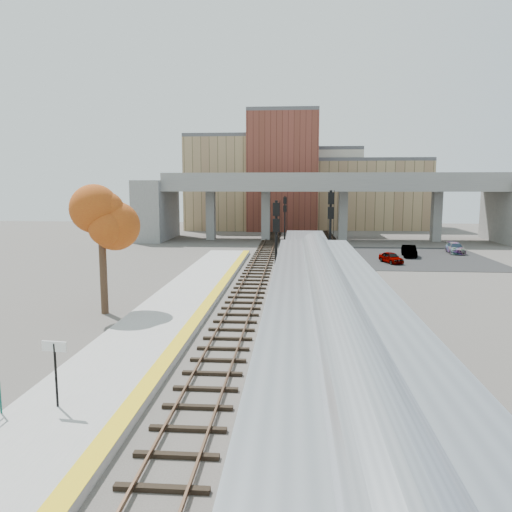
% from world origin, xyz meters
% --- Properties ---
extents(ground, '(160.00, 160.00, 0.00)m').
position_xyz_m(ground, '(0.00, 0.00, 0.00)').
color(ground, '#47423D').
rests_on(ground, ground).
extents(platform, '(4.50, 60.00, 0.35)m').
position_xyz_m(platform, '(-7.25, 0.00, 0.17)').
color(platform, '#9E9E99').
rests_on(platform, ground).
extents(yellow_strip, '(0.70, 60.00, 0.01)m').
position_xyz_m(yellow_strip, '(-5.35, 0.00, 0.35)').
color(yellow_strip, yellow).
rests_on(yellow_strip, platform).
extents(tracks, '(10.70, 95.00, 0.25)m').
position_xyz_m(tracks, '(0.93, 12.50, 0.08)').
color(tracks, black).
rests_on(tracks, ground).
extents(overpass, '(54.00, 12.00, 9.50)m').
position_xyz_m(overpass, '(4.92, 45.00, 5.81)').
color(overpass, slate).
rests_on(overpass, ground).
extents(buildings_far, '(43.00, 21.00, 20.60)m').
position_xyz_m(buildings_far, '(1.26, 66.57, 7.88)').
color(buildings_far, '#A0885D').
rests_on(buildings_far, ground).
extents(parking_lot, '(14.00, 18.00, 0.04)m').
position_xyz_m(parking_lot, '(14.00, 28.00, 0.02)').
color(parking_lot, black).
rests_on(parking_lot, ground).
extents(locomotive, '(3.02, 19.05, 4.10)m').
position_xyz_m(locomotive, '(1.00, 6.51, 2.28)').
color(locomotive, '#A8AAB2').
rests_on(locomotive, ground).
extents(coach, '(3.03, 25.00, 5.00)m').
position_xyz_m(coach, '(1.00, -16.10, 2.80)').
color(coach, '#A8AAB2').
rests_on(coach, ground).
extents(signal_mast_near, '(0.60, 0.64, 6.78)m').
position_xyz_m(signal_mast_near, '(-1.10, 6.55, 3.31)').
color(signal_mast_near, '#9E9E99').
rests_on(signal_mast_near, ground).
extents(signal_mast_mid, '(0.60, 0.64, 7.40)m').
position_xyz_m(signal_mast_mid, '(3.00, 13.56, 3.74)').
color(signal_mast_mid, '#9E9E99').
rests_on(signal_mast_mid, ground).
extents(signal_mast_far, '(0.60, 0.64, 6.47)m').
position_xyz_m(signal_mast_far, '(-1.10, 36.75, 3.10)').
color(signal_mast_far, '#9E9E99').
rests_on(signal_mast_far, ground).
extents(station_sign, '(0.90, 0.15, 2.27)m').
position_xyz_m(station_sign, '(-7.81, -11.35, 1.98)').
color(station_sign, black).
rests_on(station_sign, platform).
extents(tree, '(3.60, 3.60, 7.80)m').
position_xyz_m(tree, '(-11.40, 2.18, 5.79)').
color(tree, '#382619').
rests_on(tree, ground).
extents(car_a, '(2.31, 3.51, 1.11)m').
position_xyz_m(car_a, '(9.88, 23.77, 0.59)').
color(car_a, '#99999E').
rests_on(car_a, parking_lot).
extents(car_b, '(1.72, 3.95, 1.26)m').
position_xyz_m(car_b, '(12.68, 28.41, 0.67)').
color(car_b, '#99999E').
rests_on(car_b, parking_lot).
extents(car_c, '(1.99, 4.24, 1.20)m').
position_xyz_m(car_c, '(18.66, 31.85, 0.64)').
color(car_c, '#99999E').
rests_on(car_c, parking_lot).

